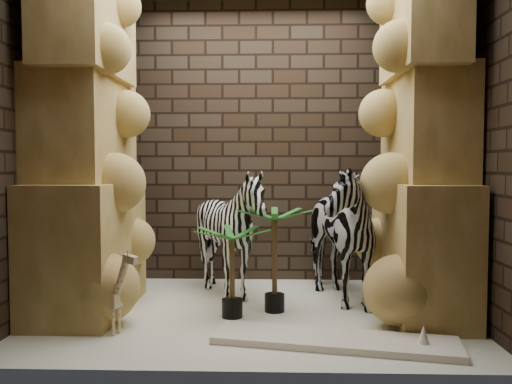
{
  "coord_description": "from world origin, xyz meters",
  "views": [
    {
      "loc": [
        0.17,
        -4.26,
        1.25
      ],
      "look_at": [
        0.04,
        0.15,
        1.01
      ],
      "focal_mm": 35.77,
      "sensor_mm": 36.0,
      "label": 1
    }
  ],
  "objects_px": {
    "surfboard": "(334,340)",
    "palm_back": "(232,272)",
    "zebra_right": "(330,222)",
    "palm_front": "(275,259)",
    "zebra_left": "(230,240)",
    "giraffe_toy": "(107,289)"
  },
  "relations": [
    {
      "from": "palm_front",
      "to": "surfboard",
      "type": "height_order",
      "value": "palm_front"
    },
    {
      "from": "palm_back",
      "to": "surfboard",
      "type": "xyz_separation_m",
      "value": [
        0.76,
        -0.6,
        -0.35
      ]
    },
    {
      "from": "palm_front",
      "to": "palm_back",
      "type": "bearing_deg",
      "value": -153.0
    },
    {
      "from": "zebra_left",
      "to": "surfboard",
      "type": "height_order",
      "value": "zebra_left"
    },
    {
      "from": "zebra_left",
      "to": "palm_front",
      "type": "distance_m",
      "value": 0.62
    },
    {
      "from": "zebra_left",
      "to": "surfboard",
      "type": "relative_size",
      "value": 0.71
    },
    {
      "from": "surfboard",
      "to": "palm_front",
      "type": "bearing_deg",
      "value": 128.94
    },
    {
      "from": "giraffe_toy",
      "to": "palm_back",
      "type": "relative_size",
      "value": 0.87
    },
    {
      "from": "giraffe_toy",
      "to": "palm_back",
      "type": "xyz_separation_m",
      "value": [
        0.9,
        0.42,
        0.05
      ]
    },
    {
      "from": "zebra_left",
      "to": "palm_back",
      "type": "bearing_deg",
      "value": -70.43
    },
    {
      "from": "palm_back",
      "to": "surfboard",
      "type": "height_order",
      "value": "palm_back"
    },
    {
      "from": "palm_front",
      "to": "palm_back",
      "type": "relative_size",
      "value": 1.19
    },
    {
      "from": "surfboard",
      "to": "palm_back",
      "type": "bearing_deg",
      "value": 152.67
    },
    {
      "from": "zebra_right",
      "to": "palm_front",
      "type": "xyz_separation_m",
      "value": [
        -0.51,
        -0.38,
        -0.28
      ]
    },
    {
      "from": "surfboard",
      "to": "giraffe_toy",
      "type": "bearing_deg",
      "value": -175.22
    },
    {
      "from": "zebra_right",
      "to": "palm_back",
      "type": "relative_size",
      "value": 1.94
    },
    {
      "from": "zebra_left",
      "to": "giraffe_toy",
      "type": "distance_m",
      "value": 1.36
    },
    {
      "from": "giraffe_toy",
      "to": "palm_back",
      "type": "distance_m",
      "value": 0.99
    },
    {
      "from": "zebra_right",
      "to": "palm_front",
      "type": "height_order",
      "value": "zebra_right"
    },
    {
      "from": "zebra_right",
      "to": "palm_front",
      "type": "bearing_deg",
      "value": -160.29
    },
    {
      "from": "palm_back",
      "to": "giraffe_toy",
      "type": "bearing_deg",
      "value": -154.84
    },
    {
      "from": "giraffe_toy",
      "to": "palm_back",
      "type": "bearing_deg",
      "value": 48.55
    }
  ]
}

